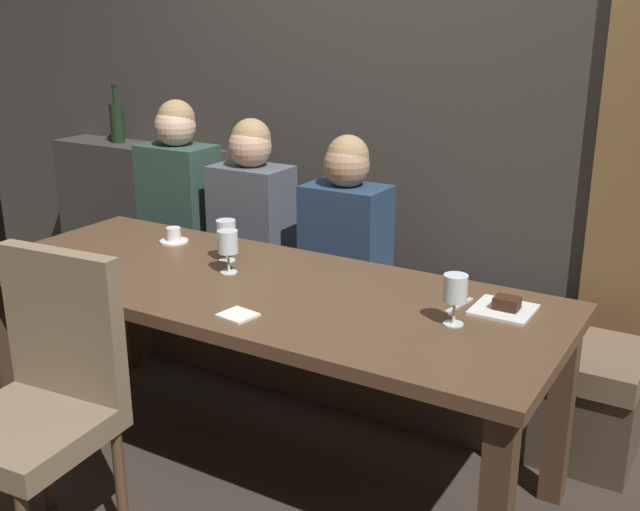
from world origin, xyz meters
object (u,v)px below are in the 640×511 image
(diner_redhead, at_px, (179,188))
(dining_table, at_px, (257,305))
(wine_bottle_dark_red, at_px, (117,121))
(wine_glass_center_front, at_px, (455,290))
(banquette_bench, at_px, (349,343))
(wine_glass_near_left, at_px, (228,244))
(chair_near_side, at_px, (44,390))
(wine_glass_end_left, at_px, (226,232))
(espresso_cup, at_px, (174,236))
(diner_bearded, at_px, (252,204))
(diner_far_end, at_px, (346,222))
(fork_on_table, at_px, (459,306))
(dessert_plate, at_px, (505,307))

(diner_redhead, bearing_deg, dining_table, -36.06)
(wine_bottle_dark_red, bearing_deg, wine_glass_center_front, -22.89)
(banquette_bench, height_order, wine_glass_near_left, wine_glass_near_left)
(chair_near_side, height_order, wine_glass_center_front, chair_near_side)
(chair_near_side, relative_size, wine_glass_end_left, 5.98)
(wine_bottle_dark_red, bearing_deg, espresso_cup, -36.13)
(dining_table, height_order, wine_glass_center_front, wine_glass_center_front)
(wine_bottle_dark_red, bearing_deg, diner_bearded, -15.54)
(chair_near_side, xyz_separation_m, wine_glass_end_left, (0.05, 0.87, 0.30))
(chair_near_side, bearing_deg, diner_bearded, 99.34)
(dining_table, height_order, diner_bearded, diner_bearded)
(diner_far_end, bearing_deg, fork_on_table, -37.42)
(chair_near_side, relative_size, dessert_plate, 5.16)
(wine_glass_near_left, bearing_deg, espresso_cup, 156.19)
(banquette_bench, relative_size, wine_glass_near_left, 15.24)
(espresso_cup, relative_size, dessert_plate, 0.63)
(diner_far_end, bearing_deg, wine_bottle_dark_red, 169.29)
(wine_glass_center_front, bearing_deg, fork_on_table, 104.82)
(wine_glass_center_front, relative_size, espresso_cup, 1.37)
(wine_bottle_dark_red, distance_m, espresso_cup, 1.41)
(diner_far_end, relative_size, dessert_plate, 3.80)
(diner_redhead, xyz_separation_m, wine_glass_near_left, (0.82, -0.67, 0.02))
(diner_far_end, xyz_separation_m, espresso_cup, (-0.56, -0.50, -0.02))
(dining_table, bearing_deg, diner_far_end, 92.69)
(dessert_plate, bearing_deg, espresso_cup, 178.58)
(wine_glass_center_front, bearing_deg, espresso_cup, 170.53)
(diner_bearded, xyz_separation_m, dessert_plate, (1.39, -0.52, -0.05))
(wine_glass_near_left, bearing_deg, diner_bearded, 119.36)
(banquette_bench, xyz_separation_m, espresso_cup, (-0.59, -0.47, 0.54))
(dining_table, relative_size, wine_glass_end_left, 13.41)
(espresso_cup, relative_size, fork_on_table, 0.71)
(wine_glass_end_left, height_order, espresso_cup, wine_glass_end_left)
(wine_bottle_dark_red, bearing_deg, dining_table, -31.45)
(dining_table, height_order, wine_glass_near_left, wine_glass_near_left)
(diner_bearded, bearing_deg, banquette_bench, -1.71)
(dessert_plate, height_order, fork_on_table, dessert_plate)
(diner_redhead, xyz_separation_m, fork_on_table, (1.68, -0.55, -0.09))
(diner_far_end, distance_m, wine_glass_near_left, 0.70)
(banquette_bench, bearing_deg, diner_bearded, 178.29)
(diner_bearded, relative_size, dessert_plate, 3.98)
(espresso_cup, bearing_deg, wine_glass_end_left, -13.38)
(dining_table, relative_size, diner_redhead, 2.69)
(espresso_cup, distance_m, fork_on_table, 1.30)
(wine_glass_center_front, distance_m, espresso_cup, 1.36)
(dining_table, xyz_separation_m, dessert_plate, (0.85, 0.19, 0.10))
(diner_bearded, relative_size, wine_glass_near_left, 4.62)
(wine_glass_near_left, distance_m, espresso_cup, 0.49)
(diner_redhead, relative_size, fork_on_table, 4.81)
(diner_redhead, distance_m, espresso_cup, 0.61)
(diner_bearded, distance_m, wine_glass_end_left, 0.64)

